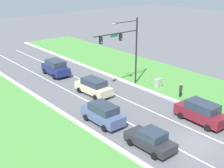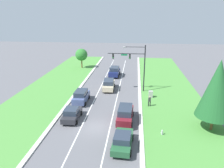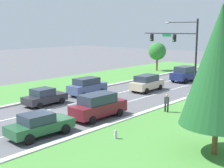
{
  "view_description": "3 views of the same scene",
  "coord_description": "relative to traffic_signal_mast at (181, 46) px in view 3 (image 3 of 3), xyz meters",
  "views": [
    {
      "loc": [
        -20.07,
        -13.32,
        13.8
      ],
      "look_at": [
        -0.17,
        10.69,
        2.31
      ],
      "focal_mm": 50.0,
      "sensor_mm": 36.0,
      "label": 1
    },
    {
      "loc": [
        4.62,
        -23.91,
        13.63
      ],
      "look_at": [
        0.88,
        10.94,
        2.17
      ],
      "focal_mm": 35.0,
      "sensor_mm": 36.0,
      "label": 2
    },
    {
      "loc": [
        21.08,
        -16.25,
        7.39
      ],
      "look_at": [
        -0.96,
        8.85,
        1.44
      ],
      "focal_mm": 50.0,
      "sensor_mm": 36.0,
      "label": 3
    }
  ],
  "objects": [
    {
      "name": "curb_strip_right",
      "position": [
        1.13,
        -13.78,
        -5.43
      ],
      "size": [
        0.5,
        90.0,
        0.15
      ],
      "color": "beige",
      "rests_on": "ground_plane"
    },
    {
      "name": "champagne_suv",
      "position": [
        -4.6,
        0.39,
        -4.52
      ],
      "size": [
        2.26,
        5.01,
        1.91
      ],
      "rotation": [
        0.0,
        0.0,
        0.04
      ],
      "color": "beige",
      "rests_on": "ground_plane"
    },
    {
      "name": "navy_suv",
      "position": [
        -4.4,
        9.44,
        -4.39
      ],
      "size": [
        2.44,
        4.86,
        2.17
      ],
      "rotation": [
        0.0,
        0.0,
        -0.05
      ],
      "color": "navy",
      "rests_on": "ground_plane"
    },
    {
      "name": "fire_hydrant",
      "position": [
        3.52,
        -14.81,
        -5.16
      ],
      "size": [
        0.34,
        0.2,
        0.7
      ],
      "color": "#B7B7BC",
      "rests_on": "ground_plane"
    },
    {
      "name": "charcoal_sedan",
      "position": [
        -8.04,
        -12.05,
        -4.69
      ],
      "size": [
        2.14,
        4.37,
        1.68
      ],
      "rotation": [
        0.0,
        0.0,
        0.02
      ],
      "color": "#28282D",
      "rests_on": "ground_plane"
    },
    {
      "name": "grass_verge_right",
      "position": [
        6.38,
        -13.78,
        -5.47
      ],
      "size": [
        10.0,
        90.0,
        0.08
      ],
      "color": "#4C8E3D",
      "rests_on": "ground_plane"
    },
    {
      "name": "slate_blue_suv",
      "position": [
        -8.25,
        -6.04,
        -4.5
      ],
      "size": [
        2.11,
        4.64,
        1.96
      ],
      "rotation": [
        0.0,
        0.0,
        -0.0
      ],
      "color": "#475684",
      "rests_on": "ground_plane"
    },
    {
      "name": "pedestrian",
      "position": [
        2.48,
        -6.68,
        -4.57
      ],
      "size": [
        0.4,
        0.24,
        1.69
      ],
      "rotation": [
        0.0,
        0.0,
        3.2
      ],
      "color": "black",
      "rests_on": "ground_plane"
    },
    {
      "name": "conifer_near_right_tree",
      "position": [
        9.59,
        -12.93,
        -0.18
      ],
      "size": [
        4.32,
        4.32,
        8.79
      ],
      "color": "brown",
      "rests_on": "ground_plane"
    },
    {
      "name": "utility_cabinet",
      "position": [
        2.89,
        -2.92,
        -4.92
      ],
      "size": [
        0.7,
        0.6,
        1.18
      ],
      "color": "#9E9E99",
      "rests_on": "ground_plane"
    },
    {
      "name": "burgundy_suv",
      "position": [
        -0.94,
        -11.83,
        -4.45
      ],
      "size": [
        2.24,
        5.16,
        2.09
      ],
      "rotation": [
        0.0,
        0.0,
        -0.04
      ],
      "color": "maroon",
      "rests_on": "ground_plane"
    },
    {
      "name": "curb_strip_left",
      "position": [
        -10.17,
        -13.78,
        -5.43
      ],
      "size": [
        0.5,
        90.0,
        0.15
      ],
      "color": "beige",
      "rests_on": "ground_plane"
    },
    {
      "name": "lane_stripe_inner_left",
      "position": [
        -6.32,
        -13.78,
        -5.5
      ],
      "size": [
        0.14,
        81.0,
        0.01
      ],
      "color": "white",
      "rests_on": "ground_plane"
    },
    {
      "name": "oak_near_left_tree",
      "position": [
        -13.51,
        16.19,
        -2.04
      ],
      "size": [
        3.07,
        3.07,
        5.02
      ],
      "color": "brown",
      "rests_on": "ground_plane"
    },
    {
      "name": "forest_sedan",
      "position": [
        -0.93,
        -17.76,
        -4.67
      ],
      "size": [
        2.31,
        4.78,
        1.66
      ],
      "rotation": [
        0.0,
        0.0,
        -0.06
      ],
      "color": "#235633",
      "rests_on": "ground_plane"
    },
    {
      "name": "traffic_signal_mast",
      "position": [
        0.0,
        0.0,
        0.0
      ],
      "size": [
        6.62,
        0.41,
        8.39
      ],
      "color": "black",
      "rests_on": "ground_plane"
    },
    {
      "name": "lane_stripe_inner_right",
      "position": [
        -2.72,
        -13.78,
        -5.5
      ],
      "size": [
        0.14,
        81.0,
        0.01
      ],
      "color": "white",
      "rests_on": "ground_plane"
    },
    {
      "name": "ground_plane",
      "position": [
        -4.52,
        -13.78,
        -5.51
      ],
      "size": [
        160.0,
        160.0,
        0.0
      ],
      "primitive_type": "plane",
      "color": "#5B5B60"
    }
  ]
}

